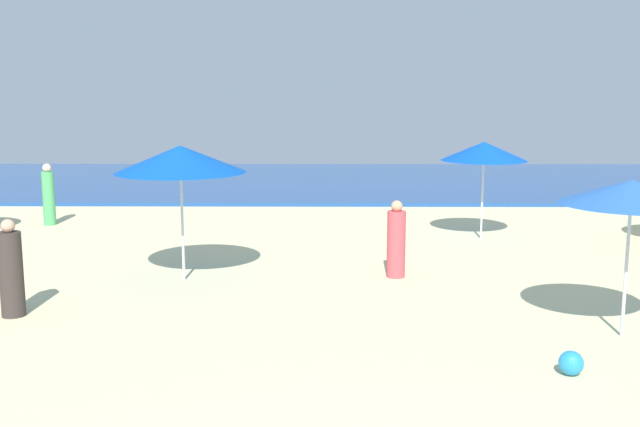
{
  "coord_description": "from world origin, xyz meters",
  "views": [
    {
      "loc": [
        -0.77,
        -4.28,
        3.55
      ],
      "look_at": [
        -0.92,
        10.79,
        1.01
      ],
      "focal_mm": 41.14,
      "sensor_mm": 36.0,
      "label": 1
    }
  ],
  "objects_px": {
    "umbrella_0": "(180,159)",
    "beach_ball_0": "(571,363)",
    "beachgoer_2": "(49,196)",
    "umbrella_2": "(632,192)",
    "umbrella_3": "(484,151)",
    "beachgoer_0": "(11,272)",
    "beachgoer_1": "(396,242)"
  },
  "relations": [
    {
      "from": "umbrella_3",
      "to": "beachgoer_1",
      "type": "xyz_separation_m",
      "value": [
        -2.41,
        -3.72,
        -1.43
      ]
    },
    {
      "from": "umbrella_2",
      "to": "beachgoer_2",
      "type": "relative_size",
      "value": 1.4
    },
    {
      "from": "umbrella_0",
      "to": "beachgoer_2",
      "type": "distance_m",
      "value": 7.53
    },
    {
      "from": "umbrella_0",
      "to": "umbrella_3",
      "type": "xyz_separation_m",
      "value": [
        6.44,
        3.99,
        -0.18
      ]
    },
    {
      "from": "umbrella_3",
      "to": "beachgoer_2",
      "type": "height_order",
      "value": "umbrella_3"
    },
    {
      "from": "umbrella_0",
      "to": "beachgoer_0",
      "type": "relative_size",
      "value": 1.63
    },
    {
      "from": "beach_ball_0",
      "to": "beachgoer_1",
      "type": "bearing_deg",
      "value": 109.68
    },
    {
      "from": "umbrella_3",
      "to": "beachgoer_0",
      "type": "xyz_separation_m",
      "value": [
        -8.72,
        -6.25,
        -1.39
      ]
    },
    {
      "from": "umbrella_2",
      "to": "beach_ball_0",
      "type": "relative_size",
      "value": 7.36
    },
    {
      "from": "beachgoer_0",
      "to": "beach_ball_0",
      "type": "height_order",
      "value": "beachgoer_0"
    },
    {
      "from": "beachgoer_0",
      "to": "beachgoer_1",
      "type": "xyz_separation_m",
      "value": [
        6.31,
        2.52,
        -0.03
      ]
    },
    {
      "from": "beach_ball_0",
      "to": "umbrella_2",
      "type": "bearing_deg",
      "value": 50.52
    },
    {
      "from": "umbrella_0",
      "to": "beach_ball_0",
      "type": "xyz_separation_m",
      "value": [
        5.79,
        -4.64,
        -2.14
      ]
    },
    {
      "from": "umbrella_2",
      "to": "beachgoer_0",
      "type": "bearing_deg",
      "value": 174.59
    },
    {
      "from": "umbrella_2",
      "to": "umbrella_3",
      "type": "xyz_separation_m",
      "value": [
        -0.58,
        7.13,
        -0.01
      ]
    },
    {
      "from": "beachgoer_0",
      "to": "beachgoer_1",
      "type": "bearing_deg",
      "value": 102.17
    },
    {
      "from": "beachgoer_1",
      "to": "umbrella_3",
      "type": "bearing_deg",
      "value": 29.94
    },
    {
      "from": "umbrella_0",
      "to": "beachgoer_2",
      "type": "height_order",
      "value": "umbrella_0"
    },
    {
      "from": "umbrella_2",
      "to": "umbrella_3",
      "type": "relative_size",
      "value": 0.98
    },
    {
      "from": "umbrella_3",
      "to": "beach_ball_0",
      "type": "distance_m",
      "value": 8.87
    },
    {
      "from": "umbrella_2",
      "to": "beachgoer_2",
      "type": "distance_m",
      "value": 14.73
    },
    {
      "from": "beachgoer_2",
      "to": "beachgoer_0",
      "type": "bearing_deg",
      "value": 48.49
    },
    {
      "from": "beachgoer_2",
      "to": "umbrella_2",
      "type": "bearing_deg",
      "value": 84.65
    },
    {
      "from": "umbrella_3",
      "to": "beachgoer_0",
      "type": "distance_m",
      "value": 10.82
    },
    {
      "from": "beachgoer_0",
      "to": "umbrella_2",
      "type": "bearing_deg",
      "value": 74.98
    },
    {
      "from": "umbrella_3",
      "to": "beachgoer_1",
      "type": "height_order",
      "value": "umbrella_3"
    },
    {
      "from": "umbrella_3",
      "to": "beachgoer_2",
      "type": "bearing_deg",
      "value": 171.24
    },
    {
      "from": "beachgoer_0",
      "to": "beachgoer_2",
      "type": "distance_m",
      "value": 8.31
    },
    {
      "from": "umbrella_3",
      "to": "beachgoer_1",
      "type": "relative_size",
      "value": 1.57
    },
    {
      "from": "beachgoer_2",
      "to": "beach_ball_0",
      "type": "relative_size",
      "value": 5.25
    },
    {
      "from": "umbrella_0",
      "to": "beachgoer_0",
      "type": "height_order",
      "value": "umbrella_0"
    },
    {
      "from": "umbrella_0",
      "to": "beach_ball_0",
      "type": "bearing_deg",
      "value": -38.71
    }
  ]
}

